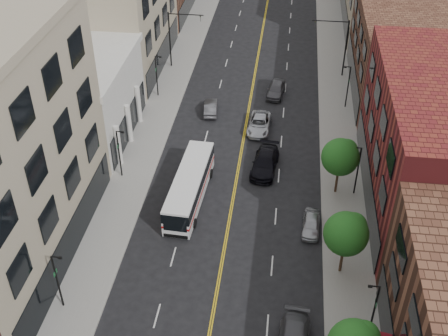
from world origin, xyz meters
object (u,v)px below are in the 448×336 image
at_px(city_bus, 190,185).
at_px(car_lane_b, 259,124).
at_px(car_parked_far, 311,224).
at_px(car_lane_behind, 211,108).
at_px(car_lane_c, 276,89).
at_px(car_lane_a, 265,162).

distance_m(city_bus, car_lane_b, 13.80).
relative_size(car_parked_far, car_lane_behind, 0.93).
xyz_separation_m(car_lane_behind, car_lane_c, (7.16, 5.03, 0.12)).
relative_size(car_parked_far, car_lane_a, 0.66).
bearing_deg(car_lane_c, car_lane_b, -93.31).
height_order(car_parked_far, car_lane_c, car_lane_c).
height_order(car_lane_behind, car_lane_a, car_lane_a).
height_order(city_bus, car_parked_far, city_bus).
bearing_deg(car_lane_behind, car_parked_far, 114.97).
height_order(city_bus, car_lane_behind, city_bus).
distance_m(car_lane_behind, car_lane_a, 12.21).
distance_m(car_parked_far, car_lane_a, 9.35).
distance_m(city_bus, car_parked_far, 11.30).
bearing_deg(car_parked_far, car_lane_c, 103.18).
relative_size(car_lane_a, car_lane_c, 1.24).
height_order(car_parked_far, car_lane_a, car_lane_a).
relative_size(city_bus, car_lane_c, 2.40).
distance_m(car_parked_far, car_lane_b, 16.40).
height_order(car_parked_far, car_lane_b, car_lane_b).
bearing_deg(car_parked_far, car_lane_a, 121.68).
relative_size(car_lane_a, car_lane_b, 1.10).
height_order(car_lane_b, car_lane_c, car_lane_c).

